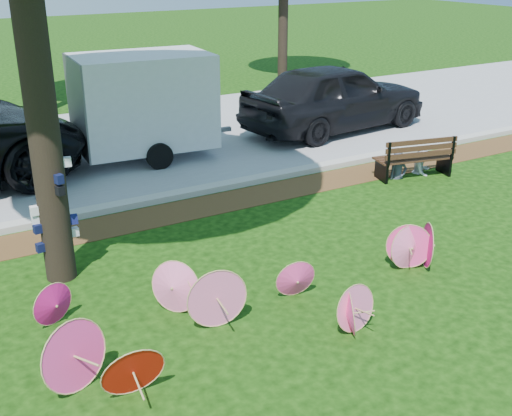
{
  "coord_description": "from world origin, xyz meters",
  "views": [
    {
      "loc": [
        -4.09,
        -5.86,
        4.56
      ],
      "look_at": [
        0.5,
        2.0,
        0.9
      ],
      "focal_mm": 45.0,
      "sensor_mm": 36.0,
      "label": 1
    }
  ],
  "objects_px": {
    "person_left": "(400,152)",
    "dark_pickup": "(335,97)",
    "cargo_trailer": "(144,101)",
    "person_right": "(424,149)",
    "park_bench": "(413,157)",
    "parasol_pile": "(256,294)"
  },
  "relations": [
    {
      "from": "dark_pickup",
      "to": "cargo_trailer",
      "type": "xyz_separation_m",
      "value": [
        -5.32,
        0.2,
        0.44
      ]
    },
    {
      "from": "cargo_trailer",
      "to": "dark_pickup",
      "type": "bearing_deg",
      "value": 2.1
    },
    {
      "from": "parasol_pile",
      "to": "dark_pickup",
      "type": "bearing_deg",
      "value": 47.34
    },
    {
      "from": "dark_pickup",
      "to": "person_left",
      "type": "relative_size",
      "value": 4.58
    },
    {
      "from": "park_bench",
      "to": "person_left",
      "type": "bearing_deg",
      "value": -175.51
    },
    {
      "from": "park_bench",
      "to": "dark_pickup",
      "type": "bearing_deg",
      "value": 90.29
    },
    {
      "from": "person_left",
      "to": "person_right",
      "type": "distance_m",
      "value": 0.7
    },
    {
      "from": "parasol_pile",
      "to": "cargo_trailer",
      "type": "height_order",
      "value": "cargo_trailer"
    },
    {
      "from": "person_left",
      "to": "dark_pickup",
      "type": "bearing_deg",
      "value": 82.3
    },
    {
      "from": "parasol_pile",
      "to": "person_right",
      "type": "height_order",
      "value": "person_right"
    },
    {
      "from": "dark_pickup",
      "to": "cargo_trailer",
      "type": "height_order",
      "value": "cargo_trailer"
    },
    {
      "from": "cargo_trailer",
      "to": "person_left",
      "type": "relative_size",
      "value": 2.57
    },
    {
      "from": "person_left",
      "to": "person_right",
      "type": "height_order",
      "value": "person_left"
    },
    {
      "from": "dark_pickup",
      "to": "person_right",
      "type": "distance_m",
      "value": 3.98
    },
    {
      "from": "parasol_pile",
      "to": "park_bench",
      "type": "height_order",
      "value": "park_bench"
    },
    {
      "from": "cargo_trailer",
      "to": "person_left",
      "type": "xyz_separation_m",
      "value": [
        4.1,
        -4.14,
        -0.77
      ]
    },
    {
      "from": "cargo_trailer",
      "to": "person_right",
      "type": "xyz_separation_m",
      "value": [
        4.8,
        -4.14,
        -0.8
      ]
    },
    {
      "from": "park_bench",
      "to": "person_right",
      "type": "relative_size",
      "value": 1.54
    },
    {
      "from": "parasol_pile",
      "to": "person_right",
      "type": "bearing_deg",
      "value": 28.4
    },
    {
      "from": "person_right",
      "to": "dark_pickup",
      "type": "bearing_deg",
      "value": 67.11
    },
    {
      "from": "cargo_trailer",
      "to": "person_left",
      "type": "bearing_deg",
      "value": -40.93
    },
    {
      "from": "park_bench",
      "to": "person_left",
      "type": "relative_size",
      "value": 1.46
    }
  ]
}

